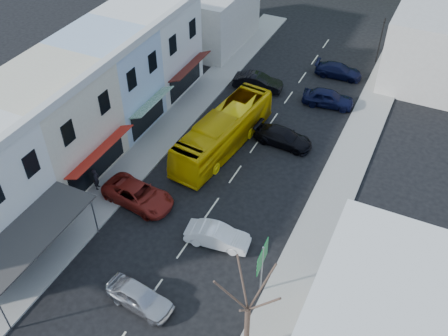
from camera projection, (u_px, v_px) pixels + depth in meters
ground at (185, 247)px, 32.93m from camera, size 120.00×120.00×0.00m
sidewalk_left at (164, 134)px, 42.16m from camera, size 3.00×52.00×0.15m
sidewalk_right at (337, 186)px, 37.27m from camera, size 3.00×52.00×0.15m
shopfront_row at (70, 111)px, 37.80m from camera, size 8.25×30.00×8.00m
distant_block_left at (207, 15)px, 53.31m from camera, size 8.00×10.00×6.00m
distant_block_right at (436, 42)px, 47.53m from camera, size 8.00×12.00×7.00m
bus at (223, 132)px, 39.92m from camera, size 3.79×11.81×3.10m
car_silver at (140, 297)px, 29.14m from camera, size 4.57×2.28×1.40m
car_white at (217, 236)px, 32.70m from camera, size 4.61×2.39×1.40m
car_red at (138, 195)px, 35.63m from camera, size 4.79×2.43×1.40m
car_black_near at (283, 137)px, 40.80m from camera, size 4.58×2.05×1.40m
car_navy_mid at (328, 99)px, 45.14m from camera, size 4.60×2.38×1.40m
car_black_far at (258, 83)px, 47.24m from camera, size 4.59×2.33×1.40m
car_navy_far at (339, 70)px, 49.02m from camera, size 4.62×2.15×1.40m
pedestrian_left at (96, 179)px, 36.47m from camera, size 0.58×0.70×1.70m
direction_sign at (261, 270)px, 28.97m from camera, size 0.43×1.86×4.07m
street_tree at (248, 310)px, 24.80m from camera, size 4.32×4.32×7.83m
traffic_signal at (380, 41)px, 50.07m from camera, size 0.96×1.20×4.82m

